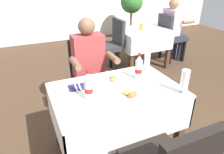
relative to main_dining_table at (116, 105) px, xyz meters
The scene contains 17 objects.
ground_plane 0.57m from the main_dining_table, 163.13° to the left, with size 11.00×11.00×0.00m, color #473323.
main_dining_table is the anchor object (origin of this frame).
chair_far_diner_seat 0.78m from the main_dining_table, 90.00° to the left, with size 0.44×0.50×0.97m.
seated_diner_far 0.69m from the main_dining_table, 92.21° to the left, with size 0.50×0.46×1.26m.
plate_near_camera 0.28m from the main_dining_table, 73.21° to the right, with size 0.26×0.26×0.07m.
plate_far_diner 0.25m from the main_dining_table, 79.57° to the left, with size 0.25×0.25×0.05m.
beer_glass_left 0.65m from the main_dining_table, 30.46° to the right, with size 0.07×0.07×0.22m.
beer_glass_middle 0.61m from the main_dining_table, 27.92° to the left, with size 0.07×0.07×0.20m.
cola_bottle_primary 0.43m from the main_dining_table, 20.39° to the left, with size 0.07×0.07×0.27m.
cola_bottle_secondary 0.41m from the main_dining_table, 169.28° to the right, with size 0.07×0.07×0.27m.
napkin_cutlery_set 0.40m from the main_dining_table, 150.44° to the left, with size 0.18×0.19×0.01m.
background_dining_table 2.34m from the main_dining_table, 52.43° to the left, with size 0.92×0.75×0.74m.
background_chair_left 2.00m from the main_dining_table, 67.75° to the left, with size 0.50×0.44×0.97m.
background_chair_right 2.80m from the main_dining_table, 41.52° to the left, with size 0.50×0.44×0.97m.
background_patron 2.84m from the main_dining_table, 40.86° to the left, with size 0.46×0.50×1.26m.
background_table_tumbler 2.30m from the main_dining_table, 53.02° to the left, with size 0.06×0.06×0.11m, color #C68928.
potted_plant_corner 4.10m from the main_dining_table, 59.24° to the left, with size 0.58×0.58×1.31m.
Camera 1 is at (-0.62, -1.53, 1.69)m, focal length 33.56 mm.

